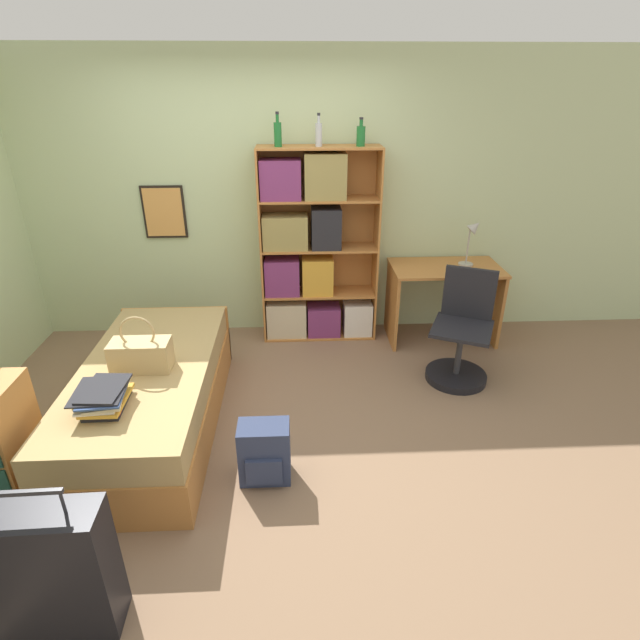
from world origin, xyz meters
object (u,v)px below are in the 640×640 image
desk_chair (460,346)px  desk (444,290)px  desk_lamp (473,234)px  book_stack_on_bed (104,397)px  suitcase (46,572)px  handbag (141,354)px  backpack (265,453)px  bed (151,395)px  bottle_brown (319,134)px  bottle_clear (361,135)px  bottle_green (278,133)px  bookcase (310,254)px

desk_chair → desk: bearing=87.5°
desk_lamp → book_stack_on_bed: bearing=-146.8°
suitcase → desk_lamp: desk_lamp is taller
book_stack_on_bed → desk_lamp: size_ratio=0.87×
handbag → suitcase: (-0.07, -1.44, -0.29)m
backpack → handbag: bearing=148.3°
desk → desk_lamp: (0.22, 0.04, 0.54)m
handbag → book_stack_on_bed: bearing=-103.0°
bed → desk: 2.79m
suitcase → bottle_brown: bottle_brown is taller
suitcase → backpack: 1.30m
desk → backpack: size_ratio=2.53×
book_stack_on_bed → bottle_clear: (1.73, 1.89, 1.29)m
desk → desk_lamp: desk_lamp is taller
backpack → book_stack_on_bed: bearing=175.6°
bottle_green → desk: (1.53, -0.10, -1.41)m
bottle_green → bottle_clear: bearing=0.1°
bottle_brown → desk_lamp: bearing=-2.5°
suitcase → backpack: size_ratio=2.05×
bottle_clear → desk_lamp: (1.06, -0.06, -0.85)m
bottle_clear → desk_lamp: bearing=-3.4°
bookcase → desk_chair: size_ratio=1.94×
bookcase → bottle_green: size_ratio=6.55×
bookcase → suitcase: bearing=-113.5°
bottle_brown → desk: bearing=-4.8°
book_stack_on_bed → backpack: book_stack_on_bed is taller
suitcase → bottle_green: size_ratio=3.00×
handbag → bottle_brown: 2.30m
bottle_brown → backpack: bearing=-102.5°
desk_lamp → desk_chair: desk_lamp is taller
bottle_clear → desk_lamp: size_ratio=0.52×
desk_lamp → bed: bearing=-154.0°
handbag → bottle_green: bearing=57.1°
bed → book_stack_on_bed: 0.63m
bottle_green → bottle_clear: 0.70m
bottle_clear → desk: bearing=-6.8°
bed → bottle_clear: 2.69m
suitcase → desk_lamp: bearing=45.6°
bed → bookcase: 1.93m
handbag → backpack: (0.84, -0.52, -0.44)m
bed → desk_lamp: (2.69, 1.31, 0.78)m
handbag → bottle_green: size_ratio=1.44×
bookcase → desk: bookcase is taller
bed → handbag: handbag is taller
book_stack_on_bed → desk_lamp: 3.36m
book_stack_on_bed → bottle_green: (1.04, 1.89, 1.31)m
bottle_brown → bottle_clear: bearing=0.1°
bottle_clear → desk: 1.62m
bookcase → handbag: bearing=-129.1°
bottle_brown → bed: bearing=-133.0°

